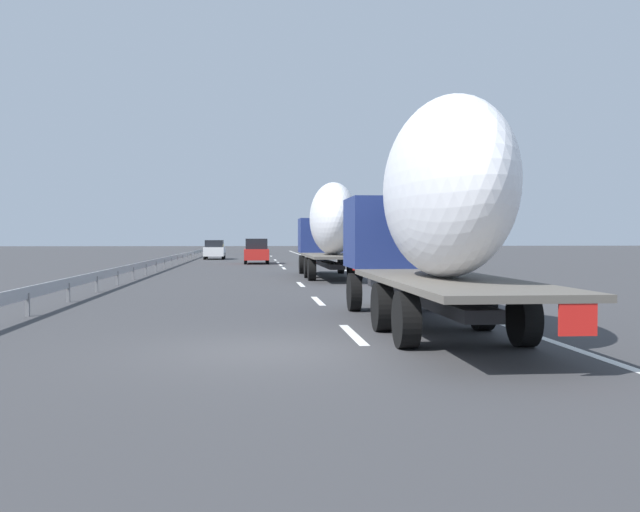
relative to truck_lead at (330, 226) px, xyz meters
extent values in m
plane|color=#38383A|center=(16.94, 3.60, -2.59)|extent=(260.00, 260.00, 0.00)
cube|color=white|center=(-21.06, 1.80, -2.58)|extent=(3.20, 0.20, 0.01)
cube|color=white|center=(-13.05, 1.80, -2.58)|extent=(3.20, 0.20, 0.01)
cube|color=white|center=(-4.81, 1.80, -2.58)|extent=(3.20, 0.20, 0.01)
cube|color=white|center=(11.77, 1.80, -2.58)|extent=(3.20, 0.20, 0.01)
cube|color=white|center=(17.29, 1.80, -2.58)|extent=(3.20, 0.20, 0.01)
cube|color=white|center=(22.99, 1.80, -2.58)|extent=(3.20, 0.20, 0.01)
cube|color=white|center=(29.99, 1.80, -2.58)|extent=(3.20, 0.20, 0.01)
cube|color=white|center=(44.52, 1.80, -2.58)|extent=(3.20, 0.20, 0.01)
cube|color=white|center=(62.58, 1.80, -2.58)|extent=(3.20, 0.20, 0.01)
cube|color=white|center=(72.44, 1.80, -2.58)|extent=(3.20, 0.20, 0.01)
cube|color=white|center=(21.94, -1.90, -2.58)|extent=(110.00, 0.20, 0.01)
cube|color=navy|center=(4.55, 0.00, -0.44)|extent=(2.40, 2.50, 1.90)
cube|color=black|center=(5.65, 0.00, 0.06)|extent=(0.08, 2.12, 0.80)
cube|color=#262628|center=(1.80, 0.00, -1.92)|extent=(10.14, 0.70, 0.24)
cube|color=#59544C|center=(-0.96, 0.00, -1.45)|extent=(8.62, 2.50, 0.12)
ellipsoid|color=white|center=(-1.18, 0.00, 0.35)|extent=(6.07, 2.20, 3.48)
cube|color=red|center=(-5.24, -0.69, -1.69)|extent=(0.04, 0.56, 0.56)
cylinder|color=black|center=(4.55, 1.10, -2.07)|extent=(1.04, 0.30, 1.04)
cylinder|color=black|center=(4.55, -1.10, -2.07)|extent=(1.04, 0.30, 1.04)
cylinder|color=black|center=(0.24, 1.10, -2.07)|extent=(1.04, 0.35, 1.04)
cylinder|color=black|center=(0.24, -1.10, -2.07)|extent=(1.04, 0.35, 1.04)
cylinder|color=black|center=(-2.16, 1.10, -2.07)|extent=(1.04, 0.35, 1.04)
cylinder|color=black|center=(-2.16, -1.10, -2.07)|extent=(1.04, 0.35, 1.04)
cube|color=navy|center=(-16.30, 0.00, -0.44)|extent=(2.40, 2.50, 1.90)
cube|color=black|center=(-15.20, 0.00, 0.06)|extent=(0.08, 2.12, 0.80)
cube|color=#262628|center=(-19.06, 0.00, -1.92)|extent=(10.15, 0.70, 0.24)
cube|color=#59544C|center=(-21.82, 0.00, -1.45)|extent=(8.63, 2.50, 0.12)
ellipsoid|color=white|center=(-21.46, 0.00, 0.43)|extent=(6.48, 2.20, 3.63)
cube|color=red|center=(-26.10, -0.69, -1.69)|extent=(0.04, 0.56, 0.56)
cylinder|color=black|center=(-16.30, 1.10, -2.07)|extent=(1.04, 0.30, 1.04)
cylinder|color=black|center=(-16.30, -1.10, -2.07)|extent=(1.04, 0.30, 1.04)
cylinder|color=black|center=(-20.62, 1.10, -2.07)|extent=(1.04, 0.35, 1.04)
cylinder|color=black|center=(-20.62, -1.10, -2.07)|extent=(1.04, 0.35, 1.04)
cylinder|color=black|center=(-23.02, 1.10, -2.07)|extent=(1.04, 0.35, 1.04)
cylinder|color=black|center=(-23.02, -1.10, -2.07)|extent=(1.04, 0.35, 1.04)
cube|color=#28479E|center=(54.77, 3.70, -1.85)|extent=(4.45, 1.78, 0.84)
cube|color=black|center=(54.43, 3.70, -1.06)|extent=(2.45, 1.57, 0.73)
cylinder|color=black|center=(56.15, 4.49, -2.27)|extent=(0.64, 0.22, 0.64)
cylinder|color=black|center=(56.15, 2.91, -2.27)|extent=(0.64, 0.22, 0.64)
cylinder|color=black|center=(53.39, 4.49, -2.27)|extent=(0.64, 0.22, 0.64)
cylinder|color=black|center=(53.39, 2.91, -2.27)|extent=(0.64, 0.22, 0.64)
cube|color=white|center=(32.99, 7.43, -1.85)|extent=(4.78, 1.87, 0.84)
cube|color=black|center=(32.63, 7.43, -1.10)|extent=(2.63, 1.65, 0.65)
cylinder|color=black|center=(34.47, 8.27, -2.27)|extent=(0.64, 0.22, 0.64)
cylinder|color=black|center=(34.47, 6.60, -2.27)|extent=(0.64, 0.22, 0.64)
cylinder|color=black|center=(31.51, 8.27, -2.27)|extent=(0.64, 0.22, 0.64)
cylinder|color=black|center=(31.51, 6.60, -2.27)|extent=(0.64, 0.22, 0.64)
cube|color=gold|center=(71.57, 3.75, -1.85)|extent=(4.62, 1.72, 0.84)
cube|color=black|center=(71.22, 3.75, -1.10)|extent=(2.54, 1.51, 0.65)
cylinder|color=black|center=(73.00, 4.51, -2.27)|extent=(0.64, 0.22, 0.64)
cylinder|color=black|center=(73.00, 2.99, -2.27)|extent=(0.64, 0.22, 0.64)
cylinder|color=black|center=(70.13, 4.51, -2.27)|extent=(0.64, 0.22, 0.64)
cylinder|color=black|center=(70.13, 2.99, -2.27)|extent=(0.64, 0.22, 0.64)
cube|color=red|center=(20.82, 3.56, -1.85)|extent=(4.78, 1.89, 0.84)
cube|color=black|center=(20.46, 3.56, -1.03)|extent=(2.63, 1.66, 0.80)
cylinder|color=black|center=(22.30, 4.40, -2.27)|extent=(0.64, 0.22, 0.64)
cylinder|color=black|center=(22.30, 2.71, -2.27)|extent=(0.64, 0.22, 0.64)
cylinder|color=black|center=(19.33, 4.40, -2.27)|extent=(0.64, 0.22, 0.64)
cylinder|color=black|center=(19.33, 2.71, -2.27)|extent=(0.64, 0.22, 0.64)
cylinder|color=gray|center=(23.11, -3.10, -1.24)|extent=(0.10, 0.10, 2.70)
cube|color=#2D569E|center=(23.11, -3.10, 0.46)|extent=(0.06, 0.90, 0.70)
cylinder|color=#472D19|center=(42.26, -9.17, -1.86)|extent=(0.40, 0.40, 1.46)
cone|color=#1E5B23|center=(42.26, -9.17, 1.48)|extent=(3.21, 3.21, 5.23)
cylinder|color=#472D19|center=(50.42, -8.07, -1.95)|extent=(0.28, 0.28, 1.27)
cone|color=#194C1E|center=(50.42, -8.07, 1.24)|extent=(3.36, 3.36, 5.10)
cylinder|color=#472D19|center=(12.39, -7.99, -1.61)|extent=(0.36, 0.36, 1.96)
cone|color=#286B2D|center=(12.39, -7.99, 1.16)|extent=(3.82, 3.82, 3.59)
cylinder|color=#472D19|center=(50.98, -8.03, -1.76)|extent=(0.27, 0.27, 1.65)
cone|color=#286B2D|center=(50.98, -8.03, 0.99)|extent=(3.88, 3.88, 3.85)
cube|color=#9EA0A5|center=(19.94, 9.60, -1.99)|extent=(94.00, 0.06, 0.32)
cube|color=slate|center=(-16.84, 9.60, -2.29)|extent=(0.10, 0.10, 0.60)
cube|color=slate|center=(-12.76, 9.60, -2.29)|extent=(0.10, 0.10, 0.60)
cube|color=slate|center=(-8.67, 9.60, -2.29)|extent=(0.10, 0.10, 0.60)
cube|color=slate|center=(-4.58, 9.60, -2.29)|extent=(0.10, 0.10, 0.60)
cube|color=slate|center=(-0.50, 9.60, -2.29)|extent=(0.10, 0.10, 0.60)
cube|color=slate|center=(3.59, 9.60, -2.29)|extent=(0.10, 0.10, 0.60)
cube|color=slate|center=(7.68, 9.60, -2.29)|extent=(0.10, 0.10, 0.60)
cube|color=slate|center=(11.76, 9.60, -2.29)|extent=(0.10, 0.10, 0.60)
cube|color=slate|center=(15.85, 9.60, -2.29)|extent=(0.10, 0.10, 0.60)
cube|color=slate|center=(19.94, 9.60, -2.29)|extent=(0.10, 0.10, 0.60)
cube|color=slate|center=(24.02, 9.60, -2.29)|extent=(0.10, 0.10, 0.60)
cube|color=slate|center=(28.11, 9.60, -2.29)|extent=(0.10, 0.10, 0.60)
cube|color=slate|center=(32.20, 9.60, -2.29)|extent=(0.10, 0.10, 0.60)
cube|color=slate|center=(36.29, 9.60, -2.29)|extent=(0.10, 0.10, 0.60)
cube|color=slate|center=(40.37, 9.60, -2.29)|extent=(0.10, 0.10, 0.60)
cube|color=slate|center=(44.46, 9.60, -2.29)|extent=(0.10, 0.10, 0.60)
cube|color=slate|center=(48.55, 9.60, -2.29)|extent=(0.10, 0.10, 0.60)
cube|color=slate|center=(52.63, 9.60, -2.29)|extent=(0.10, 0.10, 0.60)
cube|color=slate|center=(56.72, 9.60, -2.29)|extent=(0.10, 0.10, 0.60)
cube|color=slate|center=(60.81, 9.60, -2.29)|extent=(0.10, 0.10, 0.60)
cube|color=slate|center=(64.89, 9.60, -2.29)|extent=(0.10, 0.10, 0.60)
camera|label=1|loc=(-35.83, 3.87, -0.59)|focal=40.50mm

